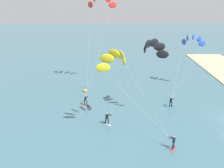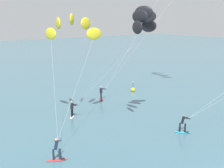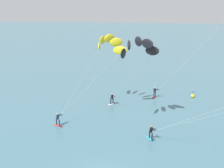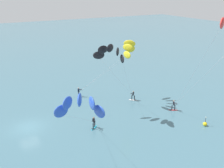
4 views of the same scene
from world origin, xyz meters
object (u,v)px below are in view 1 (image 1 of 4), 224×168
kitesurfer_downwind (101,5)px  marker_buoy (85,90)px  kitesurfer_nearshore (152,50)px  kitesurfer_far_out (192,43)px  kitesurfer_mid_water (116,62)px

kitesurfer_downwind → marker_buoy: (-4.31, 2.83, -14.36)m
kitesurfer_nearshore → kitesurfer_downwind: size_ratio=0.66×
kitesurfer_nearshore → kitesurfer_downwind: kitesurfer_downwind is taller
kitesurfer_far_out → kitesurfer_downwind: bearing=84.2°
kitesurfer_nearshore → kitesurfer_far_out: size_ratio=0.90×
kitesurfer_nearshore → marker_buoy: bearing=49.2°
kitesurfer_mid_water → marker_buoy: kitesurfer_mid_water is taller
marker_buoy → kitesurfer_far_out: bearing=-82.0°
kitesurfer_far_out → marker_buoy: 20.77m
kitesurfer_far_out → marker_buoy: size_ratio=8.70×
kitesurfer_far_out → kitesurfer_downwind: (1.65, 16.17, 6.39)m
kitesurfer_nearshore → kitesurfer_mid_water: bearing=128.8°
kitesurfer_nearshore → marker_buoy: (8.59, 9.96, -8.98)m
kitesurfer_far_out → kitesurfer_downwind: 17.46m
kitesurfer_mid_water → kitesurfer_downwind: size_ratio=0.62×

